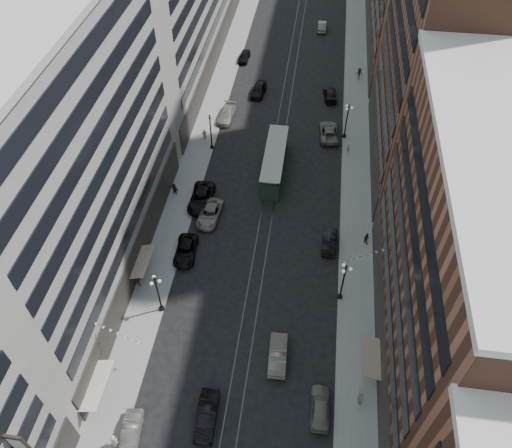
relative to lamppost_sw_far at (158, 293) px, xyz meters
The scene contains 35 objects.
ground 33.44m from the lamppost_sw_far, 73.96° to the left, with size 220.00×220.00×0.00m, color black.
sidewalk_west 42.15m from the lamppost_sw_far, 92.45° to the left, with size 4.00×180.00×0.15m, color gray.
sidewalk_east 46.70m from the lamppost_sw_far, 64.31° to the left, with size 4.00×180.00×0.15m, color gray.
rail_west 42.96m from the lamppost_sw_far, 78.56° to the left, with size 0.12×180.00×0.02m, color #2D2D33.
rail_east 43.26m from the lamppost_sw_far, 76.74° to the left, with size 0.12×180.00×0.02m, color #2D2D33.
building_west_mid 14.31m from the lamppost_sw_far, 147.34° to the left, with size 8.00×36.00×28.00m, color #9B968A.
building_east_mid 27.67m from the lamppost_sw_far, ahead, with size 8.00×30.00×24.00m, color brown.
building_east_tower 42.32m from the lamppost_sw_far, 46.90° to the left, with size 8.00×26.00×42.00m, color brown.
lamppost_sw_far is the anchor object (origin of this frame).
lamppost_sw_mid 27.00m from the lamppost_sw_far, 90.00° to the left, with size 1.03×1.14×5.52m.
lamppost_se_far 18.83m from the lamppost_sw_far, 12.26° to the left, with size 1.03×1.14×5.52m.
lamppost_se_mid 36.91m from the lamppost_sw_far, 60.10° to the left, with size 1.03×1.14×5.52m.
streetcar 25.21m from the lamppost_sw_far, 68.55° to the left, with size 2.60×11.76×3.25m.
car_1 13.24m from the lamppost_sw_far, 86.48° to the right, with size 1.47×4.23×1.39m, color slate.
car_2 8.06m from the lamppost_sw_far, 84.03° to the left, with size 2.30×4.99×1.39m, color black.
car_4 19.03m from the lamppost_sw_far, 26.73° to the right, with size 1.78×4.43×1.51m, color #616156.
car_5 12.92m from the lamppost_sw_far, 56.61° to the right, with size 1.68×4.82×1.59m, color black.
pedestrian_1 14.03m from the lamppost_sw_far, 91.24° to the right, with size 0.85×0.46×1.73m, color beige.
pedestrian_2 4.61m from the lamppost_sw_far, 142.41° to the left, with size 0.94×0.52×1.93m, color black.
pedestrian_4 21.72m from the lamppost_sw_far, 19.77° to the right, with size 1.14×0.52×1.95m, color #B9AF99.
car_7 16.37m from the lamppost_sw_far, 87.17° to the left, with size 2.70×5.85×1.62m, color black.
car_8 34.37m from the lamppost_sw_far, 88.66° to the left, with size 2.16×5.31×1.54m, color gray.
car_9 51.81m from the lamppost_sw_far, 89.11° to the left, with size 1.67×4.14×1.41m, color black.
car_10 20.50m from the lamppost_sw_far, 33.67° to the left, with size 1.53×4.39×1.45m, color black.
car_11 35.97m from the lamppost_sw_far, 63.23° to the left, with size 2.61×5.66×1.57m, color #626057.
car_12 45.03m from the lamppost_sw_far, 69.15° to the left, with size 1.94×4.77×1.38m, color black.
car_13 41.94m from the lamppost_sw_far, 83.56° to the left, with size 1.92×4.76×1.62m, color black.
car_14 66.29m from the lamppost_sw_far, 78.06° to the left, with size 1.55×4.44×1.46m, color slate.
pedestrian_5 17.59m from the lamppost_sw_far, 99.62° to the left, with size 1.52×0.44×1.63m, color black.
pedestrian_6 28.85m from the lamppost_sw_far, 92.74° to the left, with size 1.01×0.46×1.72m, color #BEB49D.
pedestrian_7 24.55m from the lamppost_sw_far, 29.86° to the left, with size 0.73×0.40×1.50m, color black.
pedestrian_8 34.34m from the lamppost_sw_far, 56.48° to the left, with size 0.55×0.36×1.52m, color #AEA490.
pedestrian_9 52.38m from the lamppost_sw_far, 66.94° to the left, with size 1.20×0.50×1.86m, color black.
car_extra_0 13.36m from the lamppost_sw_far, 17.04° to the right, with size 1.69×4.83×1.59m, color #68665C.
car_extra_1 14.11m from the lamppost_sw_far, 80.06° to the left, with size 2.43×5.26×1.46m, color slate.
Camera 1 is at (4.43, 0.79, 44.49)m, focal length 35.00 mm.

